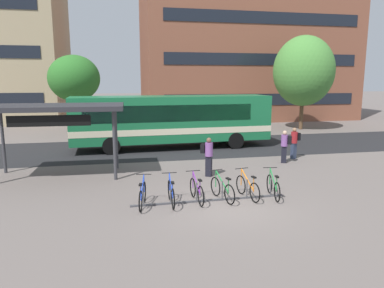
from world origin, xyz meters
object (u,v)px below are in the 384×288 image
(parked_bicycle_purple_2, at_px, (197,191))
(parked_bicycle_green_3, at_px, (222,189))
(parked_bicycle_green_5, at_px, (273,187))
(commuter_black_pack_1, at_px, (285,144))
(commuter_black_pack_2, at_px, (294,141))
(city_bus, at_px, (173,119))
(commuter_black_pack_0, at_px, (208,154))
(street_tree_1, at_px, (304,71))
(parked_bicycle_blue_1, at_px, (171,193))
(parked_bicycle_orange_4, at_px, (248,188))
(street_tree_0, at_px, (74,78))
(transit_shelter, at_px, (54,110))
(parked_bicycle_blue_0, at_px, (142,195))

(parked_bicycle_purple_2, relative_size, parked_bicycle_green_3, 1.02)
(parked_bicycle_green_5, bearing_deg, commuter_black_pack_1, -21.13)
(commuter_black_pack_2, bearing_deg, city_bus, -57.17)
(commuter_black_pack_0, height_order, street_tree_1, street_tree_1)
(parked_bicycle_blue_1, distance_m, parked_bicycle_purple_2, 0.92)
(parked_bicycle_purple_2, bearing_deg, commuter_black_pack_0, -24.27)
(parked_bicycle_orange_4, bearing_deg, city_bus, -2.17)
(parked_bicycle_blue_1, bearing_deg, street_tree_0, 16.53)
(parked_bicycle_blue_1, distance_m, transit_shelter, 6.78)
(parked_bicycle_green_3, bearing_deg, street_tree_1, -48.50)
(parked_bicycle_blue_0, bearing_deg, commuter_black_pack_2, -44.58)
(commuter_black_pack_1, bearing_deg, parked_bicycle_green_5, 86.49)
(parked_bicycle_blue_0, distance_m, parked_bicycle_green_3, 2.80)
(parked_bicycle_green_5, bearing_deg, transit_shelter, 69.04)
(transit_shelter, bearing_deg, commuter_black_pack_1, 3.73)
(parked_bicycle_purple_2, bearing_deg, parked_bicycle_green_5, -95.69)
(city_bus, relative_size, parked_bicycle_green_3, 7.16)
(parked_bicycle_blue_0, distance_m, street_tree_1, 22.29)
(parked_bicycle_blue_1, height_order, commuter_black_pack_0, commuter_black_pack_0)
(parked_bicycle_purple_2, bearing_deg, street_tree_0, 14.34)
(parked_bicycle_purple_2, relative_size, commuter_black_pack_2, 1.03)
(parked_bicycle_blue_0, xyz_separation_m, commuter_black_pack_1, (7.54, 4.97, 0.57))
(transit_shelter, distance_m, commuter_black_pack_1, 11.07)
(parked_bicycle_blue_0, xyz_separation_m, parked_bicycle_orange_4, (3.75, 0.11, 0.00))
(parked_bicycle_blue_0, distance_m, parked_bicycle_blue_1, 0.97)
(commuter_black_pack_0, bearing_deg, commuter_black_pack_1, 53.10)
(parked_bicycle_green_3, bearing_deg, commuter_black_pack_0, -17.77)
(city_bus, height_order, parked_bicycle_green_3, city_bus)
(transit_shelter, relative_size, street_tree_0, 0.96)
(commuter_black_pack_2, bearing_deg, street_tree_1, -140.70)
(parked_bicycle_blue_0, relative_size, parked_bicycle_green_3, 1.01)
(parked_bicycle_blue_1, height_order, parked_bicycle_orange_4, same)
(parked_bicycle_blue_1, bearing_deg, transit_shelter, 44.86)
(commuter_black_pack_1, bearing_deg, parked_bicycle_green_3, 72.27)
(parked_bicycle_blue_0, distance_m, street_tree_0, 19.24)
(parked_bicycle_purple_2, bearing_deg, commuter_black_pack_1, -52.72)
(city_bus, bearing_deg, parked_bicycle_blue_0, -106.55)
(parked_bicycle_green_5, xyz_separation_m, street_tree_1, (9.84, 16.31, 4.48))
(city_bus, bearing_deg, parked_bicycle_blue_1, -101.31)
(transit_shelter, distance_m, commuter_black_pack_0, 6.84)
(commuter_black_pack_0, bearing_deg, street_tree_0, 147.10)
(commuter_black_pack_1, bearing_deg, parked_bicycle_blue_0, 59.77)
(parked_bicycle_blue_1, relative_size, transit_shelter, 0.29)
(street_tree_1, bearing_deg, transit_shelter, -146.72)
(commuter_black_pack_2, distance_m, street_tree_1, 12.72)
(parked_bicycle_orange_4, height_order, commuter_black_pack_0, commuter_black_pack_0)
(commuter_black_pack_2, bearing_deg, street_tree_0, -66.15)
(parked_bicycle_blue_1, relative_size, street_tree_0, 0.28)
(parked_bicycle_blue_1, relative_size, commuter_black_pack_1, 1.04)
(parked_bicycle_blue_1, xyz_separation_m, commuter_black_pack_0, (2.11, 3.26, 0.61))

